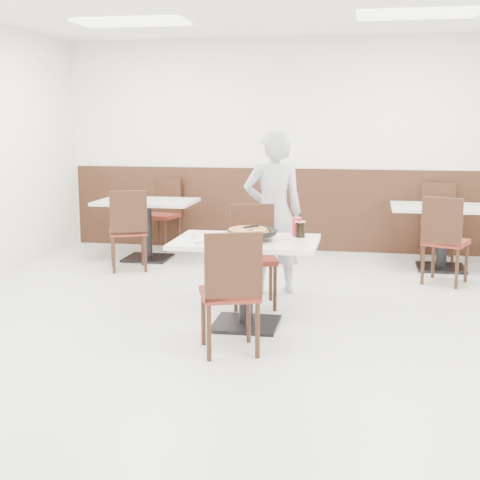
% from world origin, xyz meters
% --- Properties ---
extents(floor, '(7.00, 7.00, 0.00)m').
position_xyz_m(floor, '(0.00, 0.00, 0.00)').
color(floor, '#B0B0AC').
rests_on(floor, ground).
extents(wall_back, '(6.00, 0.04, 2.80)m').
position_xyz_m(wall_back, '(0.00, 3.50, 1.40)').
color(wall_back, silver).
rests_on(wall_back, floor).
extents(wall_front, '(6.00, 0.04, 2.80)m').
position_xyz_m(wall_front, '(0.00, -3.50, 1.40)').
color(wall_front, silver).
rests_on(wall_front, floor).
extents(wainscot_back, '(5.90, 0.03, 1.10)m').
position_xyz_m(wainscot_back, '(0.00, 3.48, 0.55)').
color(wainscot_back, black).
rests_on(wainscot_back, floor).
extents(fluo_panel_c, '(1.20, 0.60, 0.02)m').
position_xyz_m(fluo_panel_c, '(-1.50, 1.80, 2.78)').
color(fluo_panel_c, white).
rests_on(fluo_panel_c, ceiling).
extents(fluo_panel_d, '(1.20, 0.60, 0.02)m').
position_xyz_m(fluo_panel_d, '(1.50, 1.80, 2.78)').
color(fluo_panel_d, white).
rests_on(fluo_panel_d, ceiling).
extents(main_table, '(1.26, 0.90, 0.75)m').
position_xyz_m(main_table, '(0.07, 0.03, 0.38)').
color(main_table, beige).
rests_on(main_table, floor).
extents(chair_near, '(0.54, 0.54, 0.95)m').
position_xyz_m(chair_near, '(0.06, -0.63, 0.47)').
color(chair_near, black).
rests_on(chair_near, floor).
extents(chair_far, '(0.51, 0.51, 0.95)m').
position_xyz_m(chair_far, '(0.04, 0.65, 0.47)').
color(chair_far, black).
rests_on(chair_far, floor).
extents(trivet, '(0.14, 0.14, 0.04)m').
position_xyz_m(trivet, '(0.12, 0.04, 0.77)').
color(trivet, black).
rests_on(trivet, main_table).
extents(pizza_pan, '(0.34, 0.34, 0.01)m').
position_xyz_m(pizza_pan, '(0.12, 0.01, 0.79)').
color(pizza_pan, black).
rests_on(pizza_pan, trivet).
extents(pizza, '(0.38, 0.38, 0.02)m').
position_xyz_m(pizza, '(0.08, 0.03, 0.81)').
color(pizza, '#B77831').
rests_on(pizza, pizza_pan).
extents(pizza_server, '(0.07, 0.09, 0.00)m').
position_xyz_m(pizza_server, '(0.11, -0.01, 0.84)').
color(pizza_server, silver).
rests_on(pizza_server, pizza).
extents(napkin, '(0.15, 0.15, 0.00)m').
position_xyz_m(napkin, '(-0.37, -0.17, 0.75)').
color(napkin, white).
rests_on(napkin, main_table).
extents(side_plate, '(0.22, 0.22, 0.01)m').
position_xyz_m(side_plate, '(-0.34, -0.12, 0.76)').
color(side_plate, white).
rests_on(side_plate, napkin).
extents(fork, '(0.06, 0.15, 0.00)m').
position_xyz_m(fork, '(-0.36, -0.06, 0.77)').
color(fork, silver).
rests_on(fork, side_plate).
extents(cola_glass, '(0.09, 0.09, 0.13)m').
position_xyz_m(cola_glass, '(0.51, 0.23, 0.81)').
color(cola_glass, black).
rests_on(cola_glass, main_table).
extents(red_cup, '(0.09, 0.09, 0.16)m').
position_xyz_m(red_cup, '(0.47, 0.29, 0.83)').
color(red_cup, red).
rests_on(red_cup, main_table).
extents(diner_person, '(0.70, 0.57, 1.65)m').
position_xyz_m(diner_person, '(0.15, 1.18, 0.82)').
color(diner_person, '#AEAFB3').
rests_on(diner_person, floor).
extents(bg_table_left, '(1.27, 0.90, 0.75)m').
position_xyz_m(bg_table_left, '(-1.63, 2.53, 0.38)').
color(bg_table_left, beige).
rests_on(bg_table_left, floor).
extents(bg_chair_left_near, '(0.55, 0.55, 0.95)m').
position_xyz_m(bg_chair_left_near, '(-1.66, 1.93, 0.47)').
color(bg_chair_left_near, black).
rests_on(bg_chair_left_near, floor).
extents(bg_chair_left_far, '(0.52, 0.52, 0.95)m').
position_xyz_m(bg_chair_left_far, '(-1.67, 3.25, 0.47)').
color(bg_chair_left_far, black).
rests_on(bg_chair_left_far, floor).
extents(bg_table_right, '(1.27, 0.90, 0.75)m').
position_xyz_m(bg_table_right, '(1.96, 2.62, 0.38)').
color(bg_table_right, beige).
rests_on(bg_table_right, floor).
extents(bg_chair_right_near, '(0.55, 0.55, 0.95)m').
position_xyz_m(bg_chair_right_near, '(1.91, 1.90, 0.47)').
color(bg_chair_right_near, black).
rests_on(bg_chair_right_near, floor).
extents(bg_chair_right_far, '(0.44, 0.44, 0.95)m').
position_xyz_m(bg_chair_right_far, '(1.96, 3.21, 0.47)').
color(bg_chair_right_far, black).
rests_on(bg_chair_right_far, floor).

